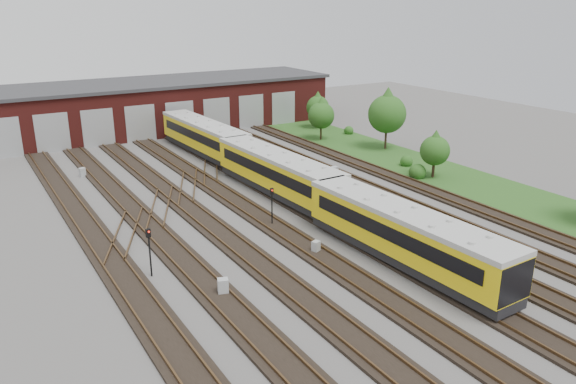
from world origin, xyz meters
TOP-DOWN VIEW (x-y plane):
  - ground at (0.00, 0.00)m, footprint 120.00×120.00m
  - track_network at (-0.17, 0.59)m, footprint 30.40×70.00m
  - maintenance_shed at (-0.01, 39.97)m, footprint 51.00×12.50m
  - grass_verge at (19.00, 10.00)m, footprint 8.00×55.00m
  - metro_train at (2.00, 8.18)m, footprint 3.51×48.36m
  - signal_mast_0 at (-12.40, -1.10)m, footprint 0.29×0.27m
  - signal_mast_1 at (-1.94, 2.25)m, footprint 0.27×0.25m
  - signal_mast_2 at (2.68, 15.84)m, footprint 0.31×0.29m
  - signal_mast_3 at (3.78, 7.56)m, footprint 0.27×0.25m
  - relay_cabinet_0 at (-9.61, -5.50)m, footprint 0.73×0.67m
  - relay_cabinet_1 at (-11.41, 22.63)m, footprint 0.63×0.56m
  - relay_cabinet_2 at (-1.86, -3.55)m, footprint 0.64×0.59m
  - relay_cabinet_3 at (9.52, 10.13)m, footprint 0.59×0.49m
  - relay_cabinet_4 at (4.58, 17.30)m, footprint 0.74×0.69m
  - tree_0 at (17.02, 23.40)m, footprint 3.21×3.21m
  - tree_1 at (20.42, 29.16)m, footprint 3.00×3.00m
  - tree_2 at (20.78, 15.79)m, footprint 4.30×4.30m
  - tree_3 at (17.41, 4.90)m, footprint 2.82×2.82m
  - bush_0 at (16.00, 5.56)m, footprint 1.63×1.63m
  - bush_1 at (18.00, 9.25)m, footprint 1.28×1.28m
  - bush_2 at (21.88, 24.16)m, footprint 1.23×1.23m

SIDE VIEW (x-z plane):
  - ground at x=0.00m, z-range 0.00..0.00m
  - grass_verge at x=19.00m, z-range 0.00..0.05m
  - track_network at x=-0.17m, z-range -0.06..0.27m
  - relay_cabinet_2 at x=-1.86m, z-range 0.00..0.86m
  - relay_cabinet_1 at x=-11.41m, z-range 0.00..0.89m
  - relay_cabinet_3 at x=9.52m, z-range 0.00..0.97m
  - relay_cabinet_4 at x=4.58m, z-range 0.00..0.99m
  - relay_cabinet_0 at x=-9.61m, z-range 0.00..1.01m
  - bush_2 at x=21.88m, z-range 0.00..1.23m
  - bush_1 at x=18.00m, z-range 0.00..1.28m
  - bush_0 at x=16.00m, z-range 0.00..1.63m
  - signal_mast_1 at x=-1.94m, z-range 0.42..3.39m
  - signal_mast_2 at x=2.68m, z-range 0.45..3.56m
  - signal_mast_0 at x=-12.40m, z-range 0.46..3.60m
  - metro_train at x=2.00m, z-range 0.37..3.73m
  - signal_mast_3 at x=3.78m, z-range 0.47..3.85m
  - tree_3 at x=17.41m, z-range 0.66..5.34m
  - tree_1 at x=20.42m, z-range 0.71..5.69m
  - maintenance_shed at x=-0.01m, z-range 0.03..6.38m
  - tree_0 at x=17.02m, z-range 0.76..6.07m
  - tree_2 at x=20.78m, z-range 1.02..8.14m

